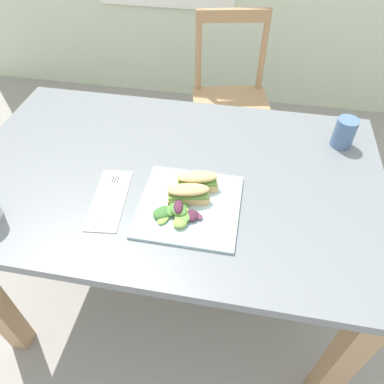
{
  "coord_description": "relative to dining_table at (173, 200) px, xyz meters",
  "views": [
    {
      "loc": [
        0.07,
        -0.6,
        1.49
      ],
      "look_at": [
        -0.06,
        0.1,
        0.76
      ],
      "focal_mm": 33.61,
      "sensor_mm": 36.0,
      "label": 1
    }
  ],
  "objects": [
    {
      "name": "napkin_folded",
      "position": [
        -0.15,
        -0.15,
        0.13
      ],
      "size": [
        0.12,
        0.25,
        0.0
      ],
      "primitive_type": "cube",
      "rotation": [
        0.0,
        0.0,
        0.11
      ],
      "color": "white",
      "rests_on": "dining_table"
    },
    {
      "name": "cup_extra_side",
      "position": [
        0.53,
        0.23,
        0.18
      ],
      "size": [
        0.07,
        0.07,
        0.1
      ],
      "primitive_type": "cylinder",
      "color": "#4C6B93",
      "rests_on": "dining_table"
    },
    {
      "name": "chair_wooden_far",
      "position": [
        0.11,
        0.91,
        -0.16
      ],
      "size": [
        0.48,
        0.48,
        0.87
      ],
      "color": "tan",
      "rests_on": "ground"
    },
    {
      "name": "dining_table",
      "position": [
        0.0,
        0.0,
        0.0
      ],
      "size": [
        1.3,
        0.81,
        0.74
      ],
      "color": "slate",
      "rests_on": "ground"
    },
    {
      "name": "salad_mixed_greens",
      "position": [
        0.06,
        -0.18,
        0.15
      ],
      "size": [
        0.15,
        0.11,
        0.04
      ],
      "color": "#4C2338",
      "rests_on": "plate_lunch"
    },
    {
      "name": "fork_on_napkin",
      "position": [
        -0.15,
        -0.13,
        0.13
      ],
      "size": [
        0.04,
        0.19,
        0.0
      ],
      "color": "silver",
      "rests_on": "napkin_folded"
    },
    {
      "name": "sandwich_half_back",
      "position": [
        0.09,
        -0.06,
        0.17
      ],
      "size": [
        0.12,
        0.08,
        0.06
      ],
      "color": "#DBB270",
      "rests_on": "plate_lunch"
    },
    {
      "name": "ground_plane",
      "position": [
        0.14,
        -0.2,
        -0.61
      ],
      "size": [
        8.49,
        8.49,
        0.0
      ],
      "primitive_type": "plane",
      "color": "gray"
    },
    {
      "name": "sandwich_half_front",
      "position": [
        0.08,
        -0.12,
        0.17
      ],
      "size": [
        0.12,
        0.08,
        0.06
      ],
      "color": "#DBB270",
      "rests_on": "plate_lunch"
    },
    {
      "name": "plate_lunch",
      "position": [
        0.08,
        -0.13,
        0.13
      ],
      "size": [
        0.28,
        0.28,
        0.01
      ],
      "primitive_type": "cube",
      "color": "silver",
      "rests_on": "dining_table"
    }
  ]
}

